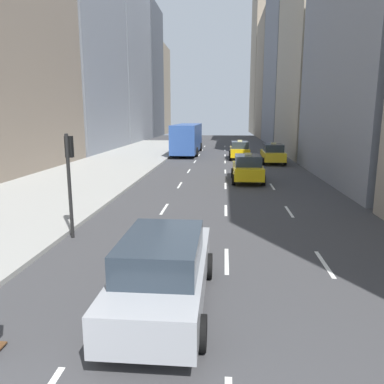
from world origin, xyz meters
name	(u,v)px	position (x,y,z in m)	size (l,w,h in m)	color
sidewalk_left	(107,167)	(-7.00, 27.00, 0.07)	(8.00, 66.00, 0.15)	#9E9E99
lane_markings	(225,178)	(2.60, 23.00, 0.01)	(5.72, 56.00, 0.01)	white
building_row_left	(90,21)	(-14.00, 44.87, 15.43)	(6.00, 93.24, 37.27)	gray
building_row_right	(288,58)	(12.00, 58.42, 12.76)	(6.00, 99.57, 36.28)	gray
taxi_lead	(247,168)	(4.00, 21.68, 0.88)	(2.02, 4.40, 1.87)	yellow
taxi_second	(273,154)	(6.80, 31.31, 0.88)	(2.02, 4.40, 1.87)	yellow
taxi_third	(240,150)	(4.00, 34.63, 0.88)	(2.02, 4.40, 1.87)	yellow
sedan_black_near	(164,270)	(1.20, 5.17, 0.88)	(2.02, 4.98, 1.73)	#9EA0A5
city_bus	(187,138)	(-1.61, 39.39, 1.79)	(2.80, 11.61, 3.25)	#2D519E
traffic_light_pole	(69,169)	(-2.75, 9.80, 2.41)	(0.24, 0.42, 3.60)	black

